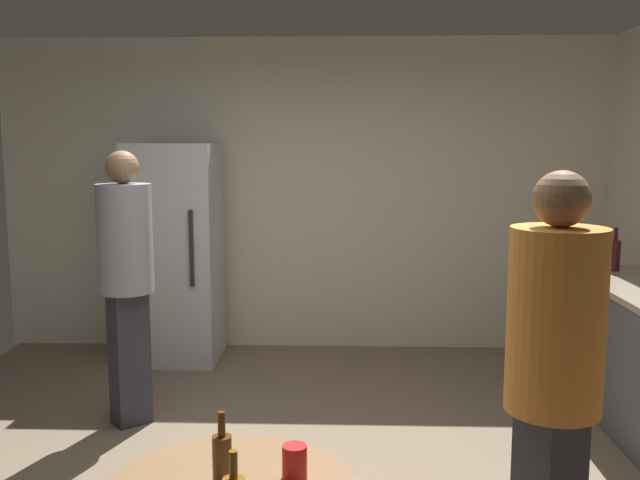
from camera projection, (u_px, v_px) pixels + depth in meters
wall_back at (305, 195)px, 6.05m from camera, size 5.32×0.06×2.70m
refrigerator at (176, 253)px, 5.72m from camera, size 0.70×0.68×1.80m
wine_bottle_on_counter at (615, 254)px, 4.90m from camera, size 0.08×0.08×0.31m
beer_bottle_brown at (222, 457)px, 2.16m from camera, size 0.06×0.06×0.23m
plastic_cup_red at (295, 462)px, 2.18m from camera, size 0.08×0.08×0.11m
person_in_gray_shirt at (126, 266)px, 4.34m from camera, size 0.48×0.48×1.75m
person_in_orange_shirt at (554, 368)px, 2.47m from camera, size 0.44×0.44×1.70m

